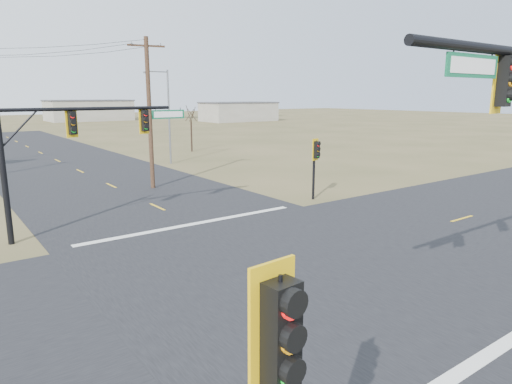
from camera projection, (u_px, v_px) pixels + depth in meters
ground at (289, 269)px, 17.31m from camera, size 320.00×320.00×0.00m
road_ew at (289, 268)px, 17.31m from camera, size 160.00×14.00×0.02m
road_ns at (289, 268)px, 17.31m from camera, size 14.00×160.00×0.02m
stop_bar_near at (483, 358)px, 11.38m from camera, size 12.00×0.40×0.01m
stop_bar_far at (194, 224)px, 23.23m from camera, size 12.00×0.40×0.01m
mast_arm_far at (77, 135)px, 21.04m from camera, size 8.83×0.50×6.43m
pedestal_signal_ne at (316, 155)px, 28.16m from camera, size 0.62×0.52×3.86m
utility_pole_near at (149, 112)px, 31.21m from camera, size 2.50×0.50×10.27m
streetlight_a at (167, 112)px, 42.75m from camera, size 2.45×0.38×8.76m
bare_tree_c at (191, 113)px, 52.45m from camera, size 2.47×2.47×5.61m
warehouse_mid at (89, 111)px, 118.13m from camera, size 20.00×12.00×5.00m
warehouse_right at (239, 112)px, 115.72m from camera, size 18.00×10.00×4.50m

